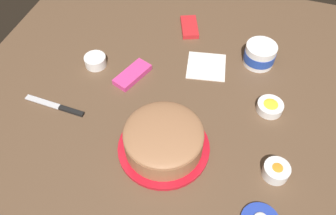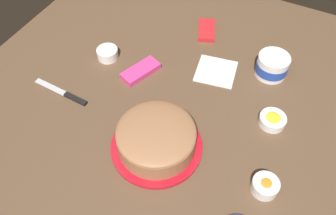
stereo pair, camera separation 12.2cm
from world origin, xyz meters
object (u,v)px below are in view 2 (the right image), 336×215
Objects in this scene: sprinkle_bowl_yellow at (272,120)px; sprinkle_bowl_green at (108,53)px; frosted_cake at (156,139)px; paper_napkin at (216,71)px; frosting_tub at (272,65)px; candy_box_lower at (141,71)px; sprinkle_bowl_orange at (265,186)px; candy_box_upper at (207,30)px; spreading_knife at (65,94)px.

sprinkle_bowl_green reaches higher than sprinkle_bowl_yellow.
sprinkle_bowl_yellow is (0.27, -0.31, -0.03)m from frosted_cake.
sprinkle_bowl_yellow is 0.62× the size of paper_napkin.
sprinkle_bowl_green is (0.29, 0.38, -0.03)m from frosted_cake.
frosted_cake is 2.47× the size of frosting_tub.
sprinkle_bowl_green is 0.16m from candy_box_lower.
frosting_tub is 0.50m from sprinkle_bowl_orange.
frosting_tub is at bearing -131.54° from candy_box_upper.
frosted_cake is at bearing -96.73° from spreading_knife.
frosting_tub reaches higher than candy_box_lower.
frosted_cake is at bearing 154.75° from frosting_tub.
candy_box_upper reaches higher than paper_napkin.
sprinkle_bowl_green is 0.79m from sprinkle_bowl_orange.
frosting_tub is 0.51m from candy_box_lower.
candy_box_lower reaches higher than paper_napkin.
sprinkle_bowl_orange reaches higher than sprinkle_bowl_yellow.
sprinkle_bowl_yellow is 0.69m from sprinkle_bowl_green.
candy_box_upper is (0.33, -0.30, -0.01)m from sprinkle_bowl_green.
sprinkle_bowl_yellow is at bearing -162.00° from frosting_tub.
frosting_tub is 1.45× the size of sprinkle_bowl_green.
sprinkle_bowl_yellow reaches higher than spreading_knife.
sprinkle_bowl_green is at bearing 108.76° from frosting_tub.
frosting_tub is at bearing 18.00° from sprinkle_bowl_yellow.
spreading_knife is 2.80× the size of sprinkle_bowl_green.
sprinkle_bowl_orange reaches higher than candy_box_lower.
frosted_cake reaches higher than candy_box_lower.
spreading_knife is at bearing 83.27° from frosted_cake.
candy_box_upper reaches higher than spreading_knife.
sprinkle_bowl_yellow is at bearing -91.78° from sprinkle_bowl_green.
frosting_tub is 0.89× the size of candy_box_upper.
sprinkle_bowl_yellow is at bearing 11.34° from sprinkle_bowl_orange.
sprinkle_bowl_yellow reaches higher than candy_box_lower.
candy_box_lower is 0.29m from paper_napkin.
frosted_cake reaches higher than sprinkle_bowl_orange.
sprinkle_bowl_green is at bearing 52.48° from frosted_cake.
sprinkle_bowl_green is at bearing 88.22° from sprinkle_bowl_yellow.
candy_box_lower is at bearing -96.08° from sprinkle_bowl_green.
paper_napkin is at bearing -51.20° from spreading_knife.
candy_box_upper is at bearing 69.63° from frosting_tub.
frosting_tub reaches higher than sprinkle_bowl_yellow.
candy_box_lower is at bearing -40.80° from spreading_knife.
frosted_cake is 0.48m from sprinkle_bowl_green.
sprinkle_bowl_yellow is 0.67× the size of candy_box_upper.
frosted_cake is 0.41m from sprinkle_bowl_yellow.
sprinkle_bowl_green is (-0.21, 0.61, -0.02)m from frosting_tub.
sprinkle_bowl_orange is at bearing -164.75° from candy_box_upper.
frosted_cake reaches higher than sprinkle_bowl_yellow.
frosting_tub is at bearing -25.25° from frosted_cake.
sprinkle_bowl_green reaches higher than spreading_knife.
frosted_cake is 0.62m from candy_box_upper.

